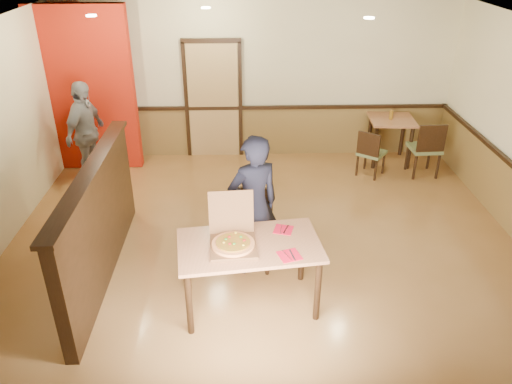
# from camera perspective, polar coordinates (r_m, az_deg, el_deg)

# --- Properties ---
(floor) EXTENTS (7.00, 7.00, 0.00)m
(floor) POSITION_cam_1_polar(r_m,az_deg,el_deg) (6.55, 1.15, -7.80)
(floor) COLOR #B47F46
(floor) RESTS_ON ground
(ceiling) EXTENTS (7.00, 7.00, 0.00)m
(ceiling) POSITION_cam_1_polar(r_m,az_deg,el_deg) (5.41, 1.45, 17.02)
(ceiling) COLOR black
(ceiling) RESTS_ON wall_back
(wall_back) EXTENTS (7.00, 0.00, 7.00)m
(wall_back) POSITION_cam_1_polar(r_m,az_deg,el_deg) (9.14, 0.18, 12.58)
(wall_back) COLOR #F7EEC1
(wall_back) RESTS_ON floor
(wainscot_back) EXTENTS (7.00, 0.04, 0.90)m
(wainscot_back) POSITION_cam_1_polar(r_m,az_deg,el_deg) (9.41, 0.18, 6.94)
(wainscot_back) COLOR olive
(wainscot_back) RESTS_ON floor
(chair_rail_back) EXTENTS (7.00, 0.06, 0.06)m
(chair_rail_back) POSITION_cam_1_polar(r_m,az_deg,el_deg) (9.23, 0.18, 9.62)
(chair_rail_back) COLOR black
(chair_rail_back) RESTS_ON wall_back
(back_door) EXTENTS (0.90, 0.06, 2.10)m
(back_door) POSITION_cam_1_polar(r_m,az_deg,el_deg) (9.21, -4.88, 10.33)
(back_door) COLOR tan
(back_door) RESTS_ON wall_back
(booth_partition) EXTENTS (0.20, 3.10, 1.44)m
(booth_partition) POSITION_cam_1_polar(r_m,az_deg,el_deg) (6.21, -17.49, -3.33)
(booth_partition) COLOR black
(booth_partition) RESTS_ON floor
(red_accent_panel) EXTENTS (1.60, 0.20, 2.78)m
(red_accent_panel) POSITION_cam_1_polar(r_m,az_deg,el_deg) (9.04, -18.78, 10.94)
(red_accent_panel) COLOR #B71E0D
(red_accent_panel) RESTS_ON floor
(spot_a) EXTENTS (0.14, 0.14, 0.02)m
(spot_a) POSITION_cam_1_polar(r_m,az_deg,el_deg) (7.46, -18.32, 18.60)
(spot_a) COLOR #F9E1AE
(spot_a) RESTS_ON ceiling
(spot_b) EXTENTS (0.14, 0.14, 0.02)m
(spot_b) POSITION_cam_1_polar(r_m,az_deg,el_deg) (7.89, -5.76, 20.23)
(spot_b) COLOR #F9E1AE
(spot_b) RESTS_ON ceiling
(spot_c) EXTENTS (0.14, 0.14, 0.02)m
(spot_c) POSITION_cam_1_polar(r_m,az_deg,el_deg) (7.09, 12.80, 18.84)
(spot_c) COLOR #F9E1AE
(spot_c) RESTS_ON ceiling
(main_table) EXTENTS (1.63, 1.06, 0.82)m
(main_table) POSITION_cam_1_polar(r_m,az_deg,el_deg) (5.45, -0.76, -6.93)
(main_table) COLOR tan
(main_table) RESTS_ON floor
(diner_chair) EXTENTS (0.54, 0.54, 0.99)m
(diner_chair) POSITION_cam_1_polar(r_m,az_deg,el_deg) (6.25, -0.33, -3.77)
(diner_chair) COLOR #627242
(diner_chair) RESTS_ON floor
(side_chair_left) EXTENTS (0.57, 0.57, 0.83)m
(side_chair_left) POSITION_cam_1_polar(r_m,az_deg,el_deg) (8.73, 12.95, 4.51)
(side_chair_left) COLOR #627242
(side_chair_left) RESTS_ON floor
(side_chair_right) EXTENTS (0.51, 0.51, 0.98)m
(side_chair_right) POSITION_cam_1_polar(r_m,az_deg,el_deg) (8.96, 18.90, 4.89)
(side_chair_right) COLOR #627242
(side_chair_right) RESTS_ON floor
(side_table) EXTENTS (0.82, 0.82, 0.83)m
(side_table) POSITION_cam_1_polar(r_m,az_deg,el_deg) (9.33, 15.16, 7.04)
(side_table) COLOR tan
(side_table) RESTS_ON floor
(diner) EXTENTS (0.77, 0.66, 1.80)m
(diner) POSITION_cam_1_polar(r_m,az_deg,el_deg) (5.94, -0.29, -1.60)
(diner) COLOR black
(diner) RESTS_ON floor
(passerby) EXTENTS (0.68, 1.08, 1.71)m
(passerby) POSITION_cam_1_polar(r_m,az_deg,el_deg) (8.66, -18.86, 6.39)
(passerby) COLOR gray
(passerby) RESTS_ON floor
(pizza_box) EXTENTS (0.53, 0.61, 0.52)m
(pizza_box) POSITION_cam_1_polar(r_m,az_deg,el_deg) (5.34, -2.67, -5.51)
(pizza_box) COLOR brown
(pizza_box) RESTS_ON main_table
(pizza) EXTENTS (0.60, 0.60, 0.03)m
(pizza) POSITION_cam_1_polar(r_m,az_deg,el_deg) (5.30, -2.63, -5.96)
(pizza) COLOR #EA9755
(pizza) RESTS_ON pizza_box
(napkin_near) EXTENTS (0.28, 0.28, 0.01)m
(napkin_near) POSITION_cam_1_polar(r_m,az_deg,el_deg) (5.22, 3.85, -7.25)
(napkin_near) COLOR red
(napkin_near) RESTS_ON main_table
(napkin_far) EXTENTS (0.25, 0.25, 0.01)m
(napkin_far) POSITION_cam_1_polar(r_m,az_deg,el_deg) (5.63, 3.15, -4.32)
(napkin_far) COLOR red
(napkin_far) RESTS_ON main_table
(condiment) EXTENTS (0.07, 0.07, 0.16)m
(condiment) POSITION_cam_1_polar(r_m,az_deg,el_deg) (9.21, 15.20, 8.52)
(condiment) COLOR #895D18
(condiment) RESTS_ON side_table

